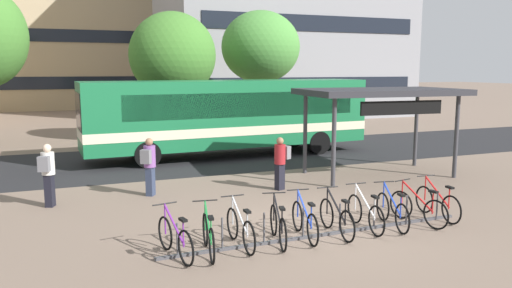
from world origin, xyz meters
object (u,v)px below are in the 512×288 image
at_px(commuter_grey_pack_1, 281,160).
at_px(parked_bicycle_red_9, 437,203).
at_px(parked_bicycle_black_3, 278,226).
at_px(parked_bicycle_white_6, 365,213).
at_px(parked_bicycle_silver_2, 240,229).
at_px(commuter_grey_pack_2, 48,171).
at_px(street_tree_0, 261,47).
at_px(transit_shelter, 381,95).
at_px(street_tree_2, 173,55).
at_px(city_bus, 228,114).
at_px(parked_bicycle_purple_0, 175,239).
at_px(parked_bicycle_black_5, 336,218).
at_px(commuter_grey_pack_0, 149,163).
at_px(parked_bicycle_blue_7, 392,211).
at_px(parked_bicycle_green_1, 208,236).
at_px(parked_bicycle_red_8, 418,208).
at_px(parked_bicycle_blue_4, 305,221).

bearing_deg(commuter_grey_pack_1, parked_bicycle_red_9, 98.13).
xyz_separation_m(parked_bicycle_black_3, parked_bicycle_white_6, (2.25, 0.10, 0.00)).
bearing_deg(parked_bicycle_silver_2, commuter_grey_pack_2, 38.19).
bearing_deg(commuter_grey_pack_1, commuter_grey_pack_2, -26.08).
distance_m(parked_bicycle_silver_2, parked_bicycle_white_6, 3.07).
bearing_deg(parked_bicycle_red_9, street_tree_0, -4.03).
distance_m(transit_shelter, street_tree_2, 11.75).
xyz_separation_m(parked_bicycle_red_9, street_tree_2, (-3.24, 15.35, 3.95)).
bearing_deg(city_bus, parked_bicycle_red_9, 98.79).
relative_size(parked_bicycle_purple_0, parked_bicycle_red_9, 0.99).
height_order(parked_bicycle_black_5, parked_bicycle_red_9, same).
distance_m(city_bus, commuter_grey_pack_0, 7.03).
xyz_separation_m(parked_bicycle_red_9, commuter_grey_pack_1, (-2.39, 4.16, 0.55)).
height_order(parked_bicycle_white_6, commuter_grey_pack_1, commuter_grey_pack_1).
bearing_deg(transit_shelter, parked_bicycle_blue_7, -118.19).
bearing_deg(commuter_grey_pack_2, street_tree_2, -7.39).
bearing_deg(commuter_grey_pack_0, street_tree_2, 17.51).
bearing_deg(parked_bicycle_green_1, transit_shelter, -47.70).
height_order(parked_bicycle_red_8, parked_bicycle_red_9, same).
relative_size(parked_bicycle_purple_0, commuter_grey_pack_0, 1.00).
bearing_deg(street_tree_2, parked_bicycle_black_3, -94.34).
height_order(parked_bicycle_black_3, parked_bicycle_blue_4, same).
relative_size(parked_bicycle_black_3, parked_bicycle_red_9, 0.98).
bearing_deg(parked_bicycle_green_1, parked_bicycle_blue_7, -80.02).
height_order(parked_bicycle_silver_2, street_tree_2, street_tree_2).
height_order(parked_bicycle_black_5, parked_bicycle_white_6, same).
bearing_deg(commuter_grey_pack_0, parked_bicycle_blue_4, -119.55).
bearing_deg(transit_shelter, street_tree_0, 91.79).
relative_size(parked_bicycle_silver_2, parked_bicycle_blue_7, 1.01).
bearing_deg(parked_bicycle_green_1, parked_bicycle_purple_0, 92.58).
bearing_deg(parked_bicycle_red_8, commuter_grey_pack_2, 47.83).
distance_m(parked_bicycle_white_6, commuter_grey_pack_2, 8.33).
distance_m(parked_bicycle_silver_2, commuter_grey_pack_2, 6.08).
height_order(parked_bicycle_silver_2, commuter_grey_pack_2, commuter_grey_pack_2).
distance_m(commuter_grey_pack_1, street_tree_2, 11.73).
bearing_deg(parked_bicycle_purple_0, city_bus, -34.19).
distance_m(parked_bicycle_white_6, commuter_grey_pack_1, 4.28).
relative_size(city_bus, parked_bicycle_red_9, 7.03).
relative_size(parked_bicycle_green_1, parked_bicycle_black_5, 0.99).
height_order(parked_bicycle_red_9, commuter_grey_pack_1, commuter_grey_pack_1).
distance_m(parked_bicycle_black_5, commuter_grey_pack_1, 4.40).
height_order(parked_bicycle_green_1, parked_bicycle_blue_4, same).
bearing_deg(parked_bicycle_black_3, street_tree_2, 8.56).
xyz_separation_m(parked_bicycle_black_3, parked_bicycle_blue_4, (0.66, 0.06, 0.00)).
bearing_deg(city_bus, commuter_grey_pack_1, 84.42).
height_order(parked_bicycle_purple_0, commuter_grey_pack_1, commuter_grey_pack_1).
bearing_deg(street_tree_0, commuter_grey_pack_0, -124.83).
bearing_deg(street_tree_0, parked_bicycle_purple_0, -117.10).
bearing_deg(parked_bicycle_red_9, parked_bicycle_black_5, 96.36).
height_order(city_bus, commuter_grey_pack_0, city_bus).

